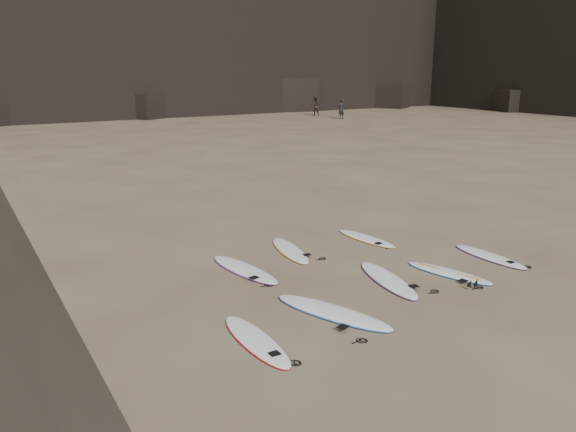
# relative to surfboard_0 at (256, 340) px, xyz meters

# --- Properties ---
(ground) EXTENTS (240.00, 240.00, 0.00)m
(ground) POSITION_rel_surfboard_0_xyz_m (4.31, 0.94, -0.04)
(ground) COLOR #897559
(ground) RESTS_ON ground
(surfboard_0) EXTENTS (0.60, 2.35, 0.08)m
(surfboard_0) POSITION_rel_surfboard_0_xyz_m (0.00, 0.00, 0.00)
(surfboard_0) COLOR white
(surfboard_0) RESTS_ON ground
(surfboard_1) EXTENTS (1.59, 2.81, 0.10)m
(surfboard_1) POSITION_rel_surfboard_0_xyz_m (1.89, 0.26, 0.01)
(surfboard_1) COLOR white
(surfboard_1) RESTS_ON ground
(surfboard_2) EXTENTS (1.17, 2.61, 0.09)m
(surfboard_2) POSITION_rel_surfboard_0_xyz_m (4.05, 1.06, 0.00)
(surfboard_2) COLOR white
(surfboard_2) RESTS_ON ground
(surfboard_3) EXTENTS (1.09, 2.27, 0.08)m
(surfboard_3) POSITION_rel_surfboard_0_xyz_m (5.61, 0.64, -0.00)
(surfboard_3) COLOR white
(surfboard_3) RESTS_ON ground
(surfboard_4) EXTENTS (0.58, 2.28, 0.08)m
(surfboard_4) POSITION_rel_surfboard_0_xyz_m (7.44, 0.94, -0.00)
(surfboard_4) COLOR white
(surfboard_4) RESTS_ON ground
(surfboard_5) EXTENTS (0.98, 2.61, 0.09)m
(surfboard_5) POSITION_rel_surfboard_0_xyz_m (1.49, 3.41, 0.00)
(surfboard_5) COLOR white
(surfboard_5) RESTS_ON ground
(surfboard_6) EXTENTS (1.02, 2.42, 0.08)m
(surfboard_6) POSITION_rel_surfboard_0_xyz_m (3.23, 4.10, 0.00)
(surfboard_6) COLOR white
(surfboard_6) RESTS_ON ground
(surfboard_7) EXTENTS (0.76, 2.26, 0.08)m
(surfboard_7) POSITION_rel_surfboard_0_xyz_m (5.69, 3.87, -0.00)
(surfboard_7) COLOR white
(surfboard_7) RESTS_ON ground
(person_a) EXTENTS (0.76, 0.57, 1.90)m
(person_a) POSITION_rel_surfboard_0_xyz_m (28.25, 35.63, 0.91)
(person_a) COLOR black
(person_a) RESTS_ON ground
(person_b) EXTENTS (1.12, 1.02, 1.87)m
(person_b) POSITION_rel_surfboard_0_xyz_m (28.24, 40.08, 0.89)
(person_b) COLOR black
(person_b) RESTS_ON ground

